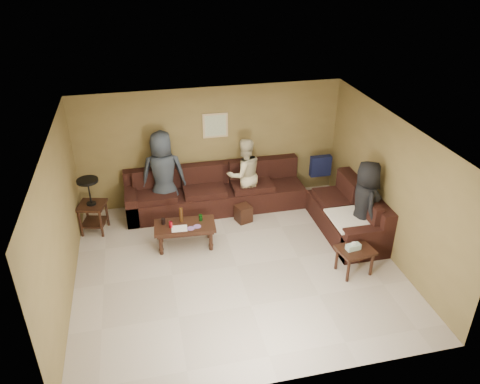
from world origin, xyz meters
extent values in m
plane|color=#B8AB9C|center=(0.00, 0.00, 0.00)|extent=(5.50, 5.50, 0.00)
cube|color=white|center=(0.00, 0.00, 2.45)|extent=(5.50, 5.00, 0.10)
cube|color=olive|center=(0.00, 2.50, 1.25)|extent=(5.50, 0.10, 2.50)
cube|color=olive|center=(0.00, -2.50, 1.25)|extent=(5.50, 0.10, 2.50)
cube|color=olive|center=(-2.75, 0.00, 1.25)|extent=(0.10, 5.00, 2.50)
cube|color=olive|center=(2.75, 0.00, 1.25)|extent=(0.10, 5.00, 2.50)
cube|color=black|center=(0.00, 2.05, 0.23)|extent=(3.70, 0.90, 0.45)
cube|color=black|center=(0.00, 2.38, 0.68)|extent=(3.70, 0.24, 0.45)
cube|color=black|center=(-1.73, 2.05, 0.32)|extent=(0.24, 0.90, 0.63)
cube|color=black|center=(2.30, 0.60, 0.23)|extent=(0.90, 2.00, 0.45)
cube|color=black|center=(2.63, 0.60, 0.68)|extent=(0.24, 2.00, 0.45)
cube|color=black|center=(2.30, -0.28, 0.32)|extent=(0.90, 0.24, 0.63)
cube|color=#111537|center=(2.30, 2.05, 0.75)|extent=(0.45, 0.14, 0.45)
cube|color=white|center=(2.30, 0.15, 0.58)|extent=(1.00, 0.85, 0.04)
cube|color=black|center=(-0.80, 0.82, 0.43)|extent=(1.14, 0.63, 0.06)
cube|color=black|center=(-0.80, 0.82, 0.37)|extent=(1.06, 0.54, 0.05)
cylinder|color=black|center=(-1.26, 0.65, 0.20)|extent=(0.07, 0.07, 0.40)
cylinder|color=black|center=(-0.36, 0.59, 0.20)|extent=(0.07, 0.07, 0.40)
cylinder|color=black|center=(-1.23, 1.05, 0.20)|extent=(0.07, 0.07, 0.40)
cylinder|color=black|center=(-0.33, 0.99, 0.20)|extent=(0.07, 0.07, 0.40)
cylinder|color=red|center=(-1.05, 0.78, 0.52)|extent=(0.07, 0.07, 0.12)
cylinder|color=#136B1B|center=(-0.49, 0.90, 0.52)|extent=(0.07, 0.07, 0.12)
cylinder|color=#371F0C|center=(-0.84, 0.94, 0.60)|extent=(0.07, 0.07, 0.28)
cylinder|color=black|center=(-1.17, 0.92, 0.52)|extent=(0.08, 0.08, 0.11)
cube|color=silver|center=(-0.90, 0.70, 0.47)|extent=(0.29, 0.24, 0.00)
cylinder|color=#C04480|center=(-0.71, 0.66, 0.47)|extent=(0.14, 0.14, 0.01)
cylinder|color=#C04480|center=(-0.58, 0.70, 0.47)|extent=(0.14, 0.14, 0.01)
cube|color=black|center=(-2.47, 1.71, 0.57)|extent=(0.60, 0.60, 0.05)
cube|color=black|center=(-2.47, 1.71, 0.20)|extent=(0.53, 0.53, 0.03)
cylinder|color=black|center=(-2.71, 1.57, 0.29)|extent=(0.05, 0.05, 0.57)
cylinder|color=black|center=(-2.32, 1.47, 0.29)|extent=(0.05, 0.05, 0.57)
cylinder|color=black|center=(-2.61, 1.96, 0.29)|extent=(0.05, 0.05, 0.57)
cylinder|color=black|center=(-2.22, 1.86, 0.29)|extent=(0.05, 0.05, 0.57)
cylinder|color=black|center=(-2.47, 1.71, 0.61)|extent=(0.18, 0.18, 0.03)
cylinder|color=black|center=(-2.47, 1.71, 0.87)|extent=(0.03, 0.03, 0.48)
cylinder|color=black|center=(-2.47, 1.71, 1.11)|extent=(0.40, 0.40, 0.05)
cube|color=black|center=(1.92, -0.60, 0.45)|extent=(0.64, 0.56, 0.05)
cylinder|color=black|center=(1.72, -0.81, 0.23)|extent=(0.05, 0.05, 0.45)
cylinder|color=black|center=(2.18, -0.74, 0.23)|extent=(0.05, 0.05, 0.45)
cylinder|color=black|center=(1.66, -0.45, 0.23)|extent=(0.05, 0.05, 0.45)
cylinder|color=black|center=(2.12, -0.38, 0.23)|extent=(0.05, 0.05, 0.45)
cube|color=silver|center=(1.87, -0.60, 0.53)|extent=(0.26, 0.15, 0.10)
cube|color=silver|center=(1.87, -0.60, 0.60)|extent=(0.06, 0.04, 0.05)
cube|color=black|center=(0.45, 1.43, 0.17)|extent=(0.36, 0.36, 0.34)
cube|color=tan|center=(0.10, 2.48, 1.70)|extent=(0.52, 0.03, 0.52)
cube|color=beige|center=(0.10, 2.46, 1.70)|extent=(0.44, 0.01, 0.44)
imported|color=#272E37|center=(-1.05, 2.07, 0.91)|extent=(0.93, 0.64, 1.81)
imported|color=#C4B891|center=(0.59, 1.96, 0.78)|extent=(0.85, 0.71, 1.56)
imported|color=black|center=(2.42, 0.22, 0.83)|extent=(0.62, 0.87, 1.66)
camera|label=1|loc=(-1.40, -6.43, 5.10)|focal=35.00mm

